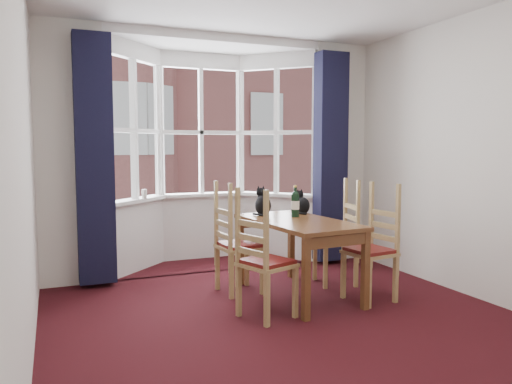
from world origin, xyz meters
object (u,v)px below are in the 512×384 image
chair_left_near (259,266)px  chair_right_near (377,251)px  candle_tall (144,194)px  chair_right_far (343,240)px  cat_left (263,204)px  dining_table (298,230)px  cat_right (302,204)px  chair_left_far (231,247)px  wine_bottle (295,203)px

chair_left_near → chair_right_near: size_ratio=1.00×
candle_tall → chair_right_near: bearing=-47.0°
chair_right_far → cat_left: bearing=164.5°
dining_table → cat_right: size_ratio=5.36×
chair_right_near → cat_left: bearing=134.5°
chair_right_far → chair_left_far: bearing=175.5°
dining_table → cat_left: (-0.18, 0.47, 0.22)m
dining_table → chair_left_near: size_ratio=1.58×
chair_left_far → cat_right: bearing=5.1°
chair_left_far → cat_left: bearing=18.7°
dining_table → chair_left_far: 0.70m
cat_left → dining_table: bearing=-69.4°
cat_left → wine_bottle: wine_bottle is taller
wine_bottle → dining_table: bearing=-109.8°
chair_left_near → cat_right: size_ratio=3.40×
chair_left_far → chair_right_far: 1.26m
chair_left_near → chair_left_far: size_ratio=1.00×
dining_table → cat_left: cat_left is taller
wine_bottle → chair_left_near: bearing=-134.8°
dining_table → chair_right_far: chair_right_far is taller
chair_left_near → chair_right_near: 1.29m
cat_right → chair_left_near: bearing=-134.5°
chair_right_far → cat_right: 0.60m
chair_left_far → candle_tall: bearing=116.2°
cat_left → cat_right: cat_left is taller
wine_bottle → candle_tall: bearing=132.3°
chair_left_far → chair_right_near: (1.25, -0.72, 0.00)m
wine_bottle → candle_tall: size_ratio=3.00×
chair_right_far → chair_left_near: bearing=-150.8°
chair_right_far → cat_left: cat_left is taller
cat_left → candle_tall: 1.57m
chair_right_near → candle_tall: bearing=133.0°
cat_right → dining_table: bearing=-122.7°
chair_right_near → candle_tall: (-1.89, 2.02, 0.45)m
chair_left_near → cat_right: bearing=45.5°
dining_table → wine_bottle: 0.33m
cat_right → wine_bottle: wine_bottle is taller
dining_table → chair_right_near: size_ratio=1.58×
chair_left_near → wine_bottle: size_ratio=2.81×
cat_right → wine_bottle: 0.28m
chair_right_far → candle_tall: (-1.90, 1.40, 0.45)m
cat_left → candle_tall: size_ratio=2.88×
cat_left → cat_right: size_ratio=1.16×
dining_table → chair_right_near: 0.79m
chair_left_near → chair_left_far: same height
dining_table → chair_left_near: 0.81m
chair_left_near → candle_tall: (-0.60, 2.13, 0.45)m
dining_table → cat_left: 0.55m
cat_right → candle_tall: 1.93m
chair_right_far → wine_bottle: bearing=-177.6°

